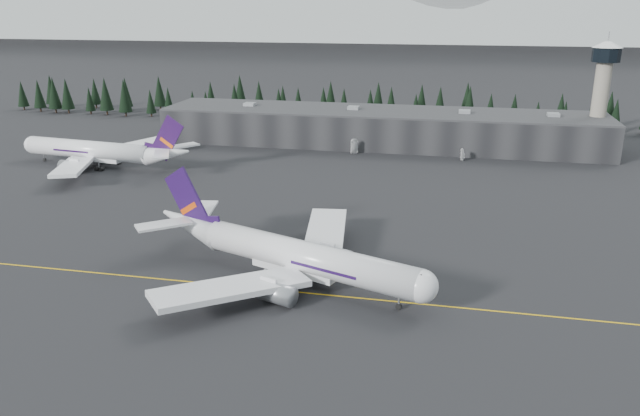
% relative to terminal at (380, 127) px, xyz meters
% --- Properties ---
extents(ground, '(1400.00, 1400.00, 0.00)m').
position_rel_terminal_xyz_m(ground, '(0.00, -125.00, -6.30)').
color(ground, black).
rests_on(ground, ground).
extents(taxiline, '(400.00, 0.40, 0.02)m').
position_rel_terminal_xyz_m(taxiline, '(0.00, -127.00, -6.29)').
color(taxiline, gold).
rests_on(taxiline, ground).
extents(terminal, '(160.00, 30.00, 12.60)m').
position_rel_terminal_xyz_m(terminal, '(0.00, 0.00, 0.00)').
color(terminal, black).
rests_on(terminal, ground).
extents(control_tower, '(10.00, 10.00, 37.70)m').
position_rel_terminal_xyz_m(control_tower, '(75.00, 3.00, 17.11)').
color(control_tower, gray).
rests_on(control_tower, ground).
extents(treeline, '(360.00, 20.00, 15.00)m').
position_rel_terminal_xyz_m(treeline, '(0.00, 37.00, 1.20)').
color(treeline, black).
rests_on(treeline, ground).
extents(mountain_ridge, '(4400.00, 900.00, 420.00)m').
position_rel_terminal_xyz_m(mountain_ridge, '(0.00, 875.00, -6.30)').
color(mountain_ridge, white).
rests_on(mountain_ridge, ground).
extents(jet_main, '(60.80, 54.41, 18.49)m').
position_rel_terminal_xyz_m(jet_main, '(-3.40, -121.36, -1.09)').
color(jet_main, silver).
rests_on(jet_main, ground).
extents(jet_parked, '(61.71, 56.68, 18.18)m').
position_rel_terminal_xyz_m(jet_parked, '(-81.84, -52.20, -1.17)').
color(jet_parked, white).
rests_on(jet_parked, ground).
extents(gse_vehicle_a, '(4.84, 5.94, 1.51)m').
position_rel_terminal_xyz_m(gse_vehicle_a, '(-6.76, -17.45, -5.55)').
color(gse_vehicle_a, silver).
rests_on(gse_vehicle_a, ground).
extents(gse_vehicle_b, '(4.47, 2.94, 1.42)m').
position_rel_terminal_xyz_m(gse_vehicle_b, '(30.12, -19.48, -5.59)').
color(gse_vehicle_b, silver).
rests_on(gse_vehicle_b, ground).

